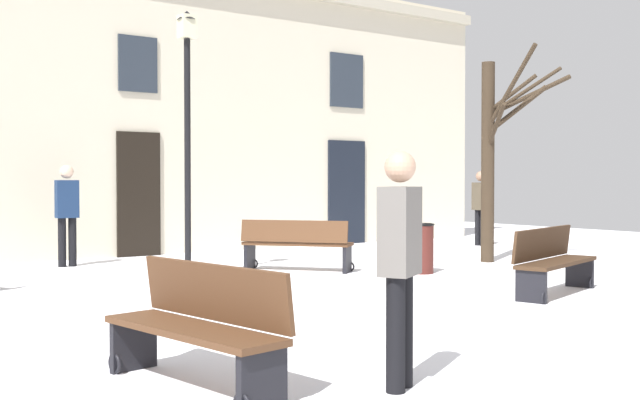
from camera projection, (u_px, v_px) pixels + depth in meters
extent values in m
plane|color=white|center=(389.00, 303.00, 9.53)|extent=(29.04, 29.04, 0.00)
cube|color=beige|center=(147.00, 107.00, 15.64)|extent=(18.15, 0.40, 6.09)
cube|color=black|center=(139.00, 194.00, 15.34)|extent=(0.91, 0.08, 2.50)
cube|color=#262D38|center=(138.00, 64.00, 15.27)|extent=(0.82, 0.06, 1.12)
cube|color=black|center=(346.00, 192.00, 18.40)|extent=(1.08, 0.08, 2.49)
cube|color=#262D38|center=(347.00, 81.00, 18.33)|extent=(0.98, 0.06, 1.29)
cylinder|color=#382B1E|center=(488.00, 162.00, 14.25)|extent=(0.24, 0.24, 3.73)
cylinder|color=#382B1E|center=(517.00, 110.00, 14.07)|extent=(0.74, 0.92, 0.89)
cylinder|color=#382B1E|center=(512.00, 94.00, 14.05)|extent=(0.55, 0.81, 0.70)
cylinder|color=#382B1E|center=(529.00, 96.00, 14.31)|extent=(1.47, 0.86, 0.83)
cylinder|color=#382B1E|center=(511.00, 87.00, 13.76)|extent=(0.11, 1.17, 1.45)
cylinder|color=#382B1E|center=(496.00, 126.00, 13.85)|extent=(0.45, 0.77, 0.80)
cylinder|color=#382B1E|center=(525.00, 92.00, 14.30)|extent=(1.31, 0.76, 0.97)
cylinder|color=black|center=(188.00, 158.00, 11.93)|extent=(0.10, 0.10, 3.74)
cylinder|color=black|center=(188.00, 271.00, 11.98)|extent=(0.22, 0.22, 0.20)
cube|color=beige|center=(187.00, 27.00, 11.88)|extent=(0.24, 0.24, 0.36)
cone|color=black|center=(187.00, 15.00, 11.87)|extent=(0.30, 0.30, 0.14)
cylinder|color=#4C1E19|center=(422.00, 249.00, 12.53)|extent=(0.39, 0.39, 0.79)
torus|color=black|center=(422.00, 225.00, 12.52)|extent=(0.42, 0.42, 0.04)
cube|color=#3D2819|center=(557.00, 262.00, 10.19)|extent=(1.92, 0.96, 0.05)
cube|color=#3D2819|center=(543.00, 243.00, 10.31)|extent=(1.82, 0.62, 0.42)
cube|color=black|center=(531.00, 286.00, 9.51)|extent=(0.17, 0.40, 0.43)
torus|color=black|center=(544.00, 298.00, 9.41)|extent=(0.17, 0.08, 0.17)
cube|color=black|center=(580.00, 272.00, 10.89)|extent=(0.17, 0.40, 0.43)
torus|color=black|center=(591.00, 283.00, 10.79)|extent=(0.17, 0.08, 0.17)
cube|color=#51331E|center=(298.00, 244.00, 12.84)|extent=(1.53, 1.72, 0.05)
cube|color=#51331E|center=(294.00, 231.00, 12.63)|extent=(1.24, 1.49, 0.37)
cube|color=black|center=(347.00, 259.00, 12.62)|extent=(0.37, 0.32, 0.46)
torus|color=black|center=(350.00, 267.00, 12.81)|extent=(0.13, 0.15, 0.17)
cube|color=black|center=(250.00, 256.00, 13.08)|extent=(0.37, 0.32, 0.46)
torus|color=black|center=(254.00, 264.00, 13.26)|extent=(0.13, 0.15, 0.17)
cube|color=#51331E|center=(191.00, 330.00, 5.57)|extent=(0.72, 1.75, 0.05)
cube|color=#51331E|center=(214.00, 292.00, 5.71)|extent=(0.37, 1.70, 0.43)
cube|color=black|center=(134.00, 343.00, 6.14)|extent=(0.40, 0.13, 0.43)
torus|color=black|center=(115.00, 364.00, 6.02)|extent=(0.06, 0.17, 0.17)
cube|color=black|center=(262.00, 379.00, 5.02)|extent=(0.40, 0.13, 0.43)
cylinder|color=black|center=(483.00, 228.00, 17.77)|extent=(0.14, 0.14, 0.84)
cylinder|color=black|center=(478.00, 228.00, 17.92)|extent=(0.14, 0.14, 0.84)
cube|color=#4C4233|center=(481.00, 196.00, 17.83)|extent=(0.24, 0.39, 0.64)
sphere|color=#9E755B|center=(481.00, 176.00, 17.81)|extent=(0.23, 0.23, 0.23)
cylinder|color=black|center=(72.00, 242.00, 13.54)|extent=(0.14, 0.14, 0.87)
cylinder|color=black|center=(62.00, 242.00, 13.45)|extent=(0.14, 0.14, 0.87)
cube|color=navy|center=(67.00, 199.00, 13.48)|extent=(0.39, 0.24, 0.67)
sphere|color=beige|center=(67.00, 172.00, 13.46)|extent=(0.24, 0.24, 0.24)
cylinder|color=black|center=(396.00, 335.00, 5.48)|extent=(0.14, 0.14, 0.84)
cylinder|color=black|center=(404.00, 330.00, 5.64)|extent=(0.14, 0.14, 0.84)
cube|color=slate|center=(400.00, 231.00, 5.54)|extent=(0.44, 0.38, 0.65)
sphere|color=tan|center=(400.00, 167.00, 5.53)|extent=(0.23, 0.23, 0.23)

